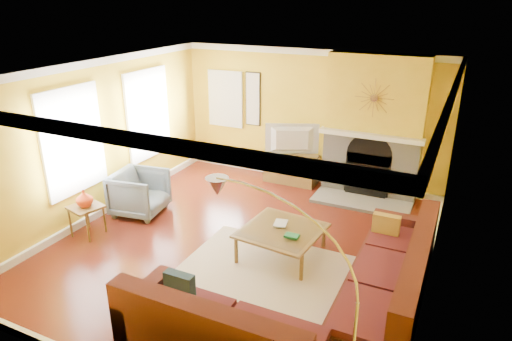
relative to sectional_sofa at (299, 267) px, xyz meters
The scene contains 27 objects.
floor 1.63m from the sectional_sofa, 144.99° to the left, with size 5.50×6.00×0.02m, color maroon.
ceiling 2.75m from the sectional_sofa, 144.99° to the left, with size 5.50×6.00×0.02m, color white.
wall_back 4.21m from the sectional_sofa, 108.12° to the left, with size 5.50×0.02×2.70m, color yellow.
wall_front 2.63m from the sectional_sofa, 121.15° to the right, with size 5.50×0.02×2.70m, color yellow.
wall_left 4.23m from the sectional_sofa, 167.50° to the left, with size 0.02×6.00×2.70m, color yellow.
wall_right 1.95m from the sectional_sofa, 31.14° to the left, with size 0.02×6.00×2.70m, color yellow.
baseboard 1.61m from the sectional_sofa, 144.99° to the left, with size 5.50×6.00×0.12m, color white, non-canonical shape.
crown_molding 2.69m from the sectional_sofa, 144.99° to the left, with size 5.50×6.00×0.12m, color white, non-canonical shape.
window_left_near 4.68m from the sectional_sofa, 151.23° to the left, with size 0.06×1.22×1.72m, color white.
window_left_far 4.14m from the sectional_sofa, behind, with size 0.06×1.22×1.72m, color white.
window_back 5.12m from the sectional_sofa, 129.50° to the left, with size 0.82×0.06×1.22m, color white.
wall_art 4.76m from the sectional_sofa, 123.19° to the left, with size 0.34×0.04×1.14m, color white.
fireplace 3.80m from the sectional_sofa, 88.89° to the left, with size 1.80×0.40×2.70m, color #9F9B96, non-canonical shape.
mantel 3.55m from the sectional_sofa, 88.81° to the left, with size 1.92×0.22×0.08m, color white.
hearth 3.17m from the sectional_sofa, 88.69° to the left, with size 1.80×0.70×0.06m, color #9F9B96.
sunburst 3.78m from the sectional_sofa, 88.81° to the left, with size 0.70×0.04×0.70m, color olive, non-canonical shape.
rug 0.84m from the sectional_sofa, 149.83° to the left, with size 2.40×1.80×0.02m, color beige.
sectional_sofa is the anchor object (origin of this frame).
coffee_table 1.06m from the sectional_sofa, 124.97° to the left, with size 1.12×1.12×0.44m, color white, non-canonical shape.
media_console 3.90m from the sectional_sofa, 112.79° to the left, with size 1.08×0.48×0.59m, color brown.
tv 3.93m from the sectional_sofa, 112.79° to the left, with size 1.10×0.15×0.63m, color black.
subwoofer 3.96m from the sectional_sofa, 109.96° to the left, with size 0.30×0.30×0.30m, color white.
armchair 3.58m from the sectional_sofa, 162.53° to the left, with size 0.84×0.86×0.78m, color slate.
side_table 3.68m from the sectional_sofa, behind, with size 0.46×0.46×0.51m, color brown, non-canonical shape.
vase 3.68m from the sectional_sofa, behind, with size 0.27×0.27×0.28m, color #E44116.
book 1.23m from the sectional_sofa, 128.39° to the left, with size 0.19×0.26×0.03m, color white.
arc_lamp 1.75m from the sectional_sofa, 73.66° to the right, with size 1.39×0.36×2.20m, color silver, non-canonical shape.
Camera 1 is at (2.90, -5.59, 3.70)m, focal length 32.00 mm.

